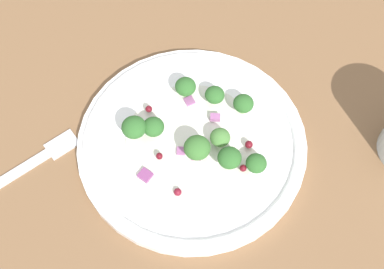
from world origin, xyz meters
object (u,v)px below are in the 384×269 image
object	(u,v)px
broccoli_floret_0	(220,138)
fork	(13,174)
broccoli_floret_1	(134,128)
plate	(192,142)
broccoli_floret_2	(188,87)

from	to	relation	value
broccoli_floret_0	fork	world-z (taller)	broccoli_floret_0
broccoli_floret_1	fork	world-z (taller)	broccoli_floret_1
plate	broccoli_floret_1	size ratio (longest dim) A/B	9.29
plate	fork	world-z (taller)	plate
plate	fork	distance (cm)	20.50
plate	fork	bearing A→B (deg)	-166.00
plate	broccoli_floret_1	xyz separation A→B (cm)	(-6.46, 0.03, 2.66)
broccoli_floret_1	fork	bearing A→B (deg)	-159.62
plate	broccoli_floret_0	distance (cm)	3.70
broccoli_floret_0	fork	bearing A→B (deg)	-168.44
broccoli_floret_2	fork	size ratio (longest dim) A/B	0.17
broccoli_floret_0	plate	bearing A→B (deg)	175.58
broccoli_floret_2	broccoli_floret_0	bearing A→B (deg)	-58.08
broccoli_floret_1	broccoli_floret_0	bearing A→B (deg)	-1.63
broccoli_floret_2	fork	xyz separation A→B (cm)	(-19.00, -11.20, -2.65)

